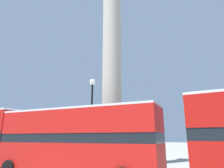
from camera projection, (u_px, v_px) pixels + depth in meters
ground_plane at (112, 167)px, 16.70m from camera, size 200.00×200.00×0.00m
monument_column at (112, 86)px, 18.55m from camera, size 5.66×5.66×21.93m
bus_a at (72, 139)px, 12.64m from camera, size 11.26×3.27×4.17m
street_lamp at (92, 115)px, 14.68m from camera, size 0.46×0.46×6.74m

